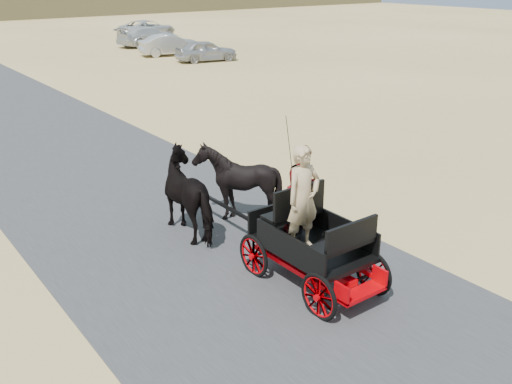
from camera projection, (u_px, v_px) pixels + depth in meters
ground at (255, 281)px, 10.00m from camera, size 140.00×140.00×0.00m
road at (255, 281)px, 10.00m from camera, size 6.00×140.00×0.01m
carriage at (312, 264)px, 9.83m from camera, size 1.30×2.40×0.72m
horse_left at (193, 194)px, 11.58m from camera, size 0.91×2.01×1.70m
horse_right at (237, 183)px, 12.20m from camera, size 1.37×1.54×1.70m
driver_man at (303, 198)px, 9.30m from camera, size 0.66×0.43×1.80m
passenger_woman at (304, 189)px, 10.03m from camera, size 0.77×0.60×1.58m
car_a at (206, 51)px, 33.61m from camera, size 3.82×2.12×1.23m
car_b at (171, 45)px, 35.93m from camera, size 4.16×2.16×1.31m
car_c at (148, 36)px, 40.31m from camera, size 4.85×2.50×1.35m
car_d at (147, 29)px, 45.38m from camera, size 5.28×3.49×1.35m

